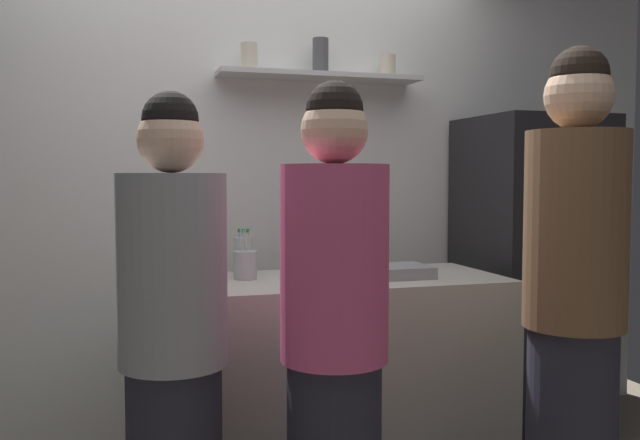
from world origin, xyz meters
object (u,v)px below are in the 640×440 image
Objects in this scene: wine_bottle_dark_glass at (156,261)px; person_pink_top at (334,348)px; person_grey_hoodie at (174,354)px; utensil_holder at (245,265)px; wine_bottle_pale_glass at (314,254)px; water_bottle_plastic at (244,254)px; person_brown_jacket at (574,312)px; baking_pan at (390,272)px; refrigerator at (529,277)px.

person_pink_top reaches higher than wine_bottle_dark_glass.
utensil_holder is at bearing -132.90° from person_grey_hoodie.
utensil_holder is 0.30m from wine_bottle_pale_glass.
wine_bottle_pale_glass is 1.44× the size of water_bottle_plastic.
water_bottle_plastic is at bearing 81.75° from utensil_holder.
wine_bottle_dark_glass is 0.62m from person_grey_hoodie.
water_bottle_plastic is 0.12× the size of person_pink_top.
wine_bottle_dark_glass is 0.90m from person_pink_top.
wine_bottle_pale_glass is (0.65, 0.01, 0.00)m from wine_bottle_dark_glass.
water_bottle_plastic is 1.42m from person_brown_jacket.
wine_bottle_pale_glass is (-0.33, 0.04, 0.08)m from baking_pan.
person_grey_hoodie is at bearing -88.29° from wine_bottle_dark_glass.
wine_bottle_pale_glass is at bearing 173.28° from baking_pan.
person_pink_top is at bearing -55.22° from wine_bottle_dark_glass.
baking_pan is at bearing -11.94° from utensil_holder.
wine_bottle_pale_glass is (0.28, -0.09, 0.05)m from utensil_holder.
person_pink_top reaches higher than baking_pan.
utensil_holder is at bearing 90.36° from person_brown_jacket.
refrigerator reaches higher than person_grey_hoodie.
refrigerator reaches higher than baking_pan.
refrigerator is at bearing 21.56° from baking_pan.
person_brown_jacket is (0.94, -1.05, -0.11)m from water_bottle_plastic.
person_grey_hoodie is (-0.63, -0.59, -0.23)m from wine_bottle_pale_glass.
person_grey_hoodie is (-0.49, 0.14, -0.02)m from person_pink_top.
person_brown_jacket is (0.83, -0.06, 0.08)m from person_pink_top.
wine_bottle_pale_glass reaches higher than water_bottle_plastic.
person_brown_jacket is (1.34, -0.79, -0.13)m from wine_bottle_dark_glass.
refrigerator is at bearing -17.03° from person_pink_top.
refrigerator is at bearing 14.70° from wine_bottle_pale_glass.
baking_pan is 1.52× the size of utensil_holder.
utensil_holder reaches higher than water_bottle_plastic.
wine_bottle_dark_glass is (-0.98, 0.03, 0.08)m from baking_pan.
baking_pan is 1.23× the size of wine_bottle_dark_glass.
water_bottle_plastic is 0.95m from person_grey_hoodie.
utensil_holder reaches higher than baking_pan.
refrigerator is 0.93× the size of person_brown_jacket.
person_pink_top reaches higher than water_bottle_plastic.
person_brown_jacket is 1.34m from person_grey_hoodie.
wine_bottle_pale_glass is 0.78m from person_pink_top.
refrigerator is 1.01× the size of person_pink_top.
baking_pan is at bearing -26.45° from water_bottle_plastic.
person_pink_top is at bearing -80.95° from utensil_holder.
person_grey_hoodie is at bearing -114.09° from water_bottle_plastic.
refrigerator is at bearing 8.95° from utensil_holder.
utensil_holder is at bearing 44.98° from person_pink_top.
baking_pan is 0.98m from wine_bottle_dark_glass.
wine_bottle_dark_glass reaches higher than utensil_holder.
refrigerator is 7.43× the size of utensil_holder.
person_pink_top is (-1.42, -1.07, -0.02)m from refrigerator.
person_grey_hoodie reaches higher than utensil_holder.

